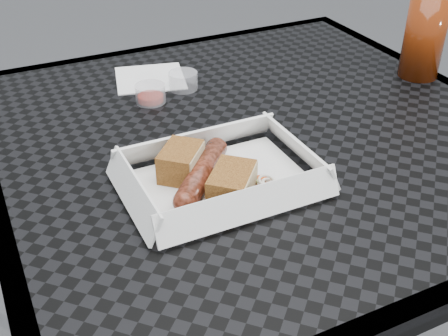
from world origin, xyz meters
The scene contains 10 objects.
patio_table centered at (0.00, 0.00, 0.67)m, with size 0.80×0.80×0.74m.
food_tray centered at (-0.12, -0.11, 0.75)m, with size 0.22×0.15×0.00m, color white.
bratwurst centered at (-0.14, -0.11, 0.76)m, with size 0.12×0.13×0.03m.
bread_near centered at (-0.16, -0.08, 0.77)m, with size 0.06×0.05×0.04m, color brown.
bread_far centered at (-0.12, -0.15, 0.77)m, with size 0.07×0.05×0.04m, color brown.
veg_garnish centered at (-0.07, -0.15, 0.75)m, with size 0.03×0.03×0.00m.
napkin centered at (-0.09, 0.24, 0.75)m, with size 0.12×0.12×0.00m, color white.
condiment_cup_sauce centered at (-0.12, 0.15, 0.76)m, with size 0.05×0.05×0.03m, color #99180B.
condiment_cup_empty centered at (-0.05, 0.18, 0.76)m, with size 0.05×0.05×0.03m, color silver.
drink_glass centered at (0.35, 0.04, 0.82)m, with size 0.07×0.07×0.15m, color #5F1F08.
Camera 1 is at (-0.38, -0.66, 1.16)m, focal length 45.00 mm.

